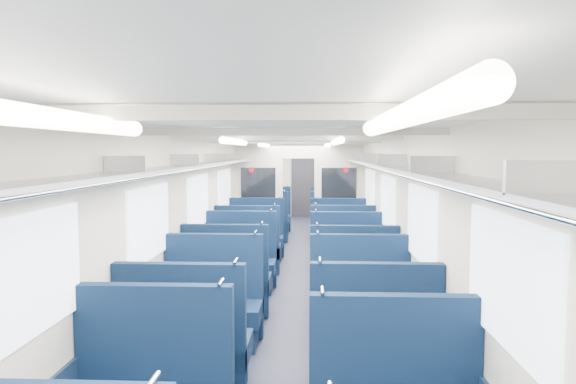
{
  "coord_description": "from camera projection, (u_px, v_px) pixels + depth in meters",
  "views": [
    {
      "loc": [
        0.28,
        -8.1,
        2.16
      ],
      "look_at": [
        -0.24,
        3.45,
        1.24
      ],
      "focal_mm": 32.28,
      "sensor_mm": 36.0,
      "label": 1
    }
  ],
  "objects": [
    {
      "name": "floor",
      "position": [
        293.0,
        286.0,
        8.25
      ],
      "size": [
        2.8,
        18.0,
        0.01
      ],
      "primitive_type": "cube",
      "color": "black",
      "rests_on": "ground"
    },
    {
      "name": "ceiling",
      "position": [
        294.0,
        139.0,
        8.07
      ],
      "size": [
        2.8,
        18.0,
        0.01
      ],
      "primitive_type": "cube",
      "color": "silver",
      "rests_on": "wall_left"
    },
    {
      "name": "wall_left",
      "position": [
        206.0,
        213.0,
        8.22
      ],
      "size": [
        0.02,
        18.0,
        2.35
      ],
      "primitive_type": "cube",
      "color": "beige",
      "rests_on": "floor"
    },
    {
      "name": "dado_left",
      "position": [
        207.0,
        264.0,
        8.29
      ],
      "size": [
        0.03,
        17.9,
        0.7
      ],
      "primitive_type": "cube",
      "color": "#0F1C32",
      "rests_on": "floor"
    },
    {
      "name": "wall_right",
      "position": [
        383.0,
        214.0,
        8.1
      ],
      "size": [
        0.02,
        18.0,
        2.35
      ],
      "primitive_type": "cube",
      "color": "beige",
      "rests_on": "floor"
    },
    {
      "name": "dado_right",
      "position": [
        381.0,
        266.0,
        8.16
      ],
      "size": [
        0.03,
        17.9,
        0.7
      ],
      "primitive_type": "cube",
      "color": "#0F1C32",
      "rests_on": "floor"
    },
    {
      "name": "wall_far",
      "position": [
        303.0,
        181.0,
        17.12
      ],
      "size": [
        2.8,
        0.02,
        2.35
      ],
      "primitive_type": "cube",
      "color": "beige",
      "rests_on": "floor"
    },
    {
      "name": "luggage_rack_left",
      "position": [
        217.0,
        163.0,
        8.15
      ],
      "size": [
        0.36,
        17.4,
        0.18
      ],
      "color": "#B2B5BA",
      "rests_on": "wall_left"
    },
    {
      "name": "luggage_rack_right",
      "position": [
        371.0,
        163.0,
        8.04
      ],
      "size": [
        0.36,
        17.4,
        0.18
      ],
      "color": "#B2B5BA",
      "rests_on": "wall_right"
    },
    {
      "name": "windows",
      "position": [
        293.0,
        201.0,
        7.68
      ],
      "size": [
        2.78,
        15.6,
        0.75
      ],
      "color": "white",
      "rests_on": "wall_left"
    },
    {
      "name": "ceiling_fittings",
      "position": [
        293.0,
        142.0,
        7.81
      ],
      "size": [
        2.7,
        16.06,
        0.11
      ],
      "color": "beige",
      "rests_on": "ceiling"
    },
    {
      "name": "end_door",
      "position": [
        303.0,
        186.0,
        17.08
      ],
      "size": [
        0.75,
        0.06,
        2.0
      ],
      "primitive_type": "cube",
      "color": "black",
      "rests_on": "floor"
    },
    {
      "name": "bulkhead",
      "position": [
        298.0,
        194.0,
        11.28
      ],
      "size": [
        2.8,
        0.1,
        2.35
      ],
      "color": "beige",
      "rests_on": "floor"
    },
    {
      "name": "seat_8",
      "position": [
        185.0,
        352.0,
        4.56
      ],
      "size": [
        1.12,
        0.62,
        1.25
      ],
      "color": "#0C1F3C",
      "rests_on": "floor"
    },
    {
      "name": "seat_9",
      "position": [
        373.0,
        352.0,
        4.57
      ],
      "size": [
        1.12,
        0.62,
        1.25
      ],
      "color": "#0C1F3C",
      "rests_on": "floor"
    },
    {
      "name": "seat_10",
      "position": [
        212.0,
        310.0,
        5.78
      ],
      "size": [
        1.12,
        0.62,
        1.25
      ],
      "color": "#0C1F3C",
      "rests_on": "floor"
    },
    {
      "name": "seat_11",
      "position": [
        360.0,
        311.0,
        5.75
      ],
      "size": [
        1.12,
        0.62,
        1.25
      ],
      "color": "#0C1F3C",
      "rests_on": "floor"
    },
    {
      "name": "seat_12",
      "position": [
        227.0,
        285.0,
        6.85
      ],
      "size": [
        1.12,
        0.62,
        1.25
      ],
      "color": "#0C1F3C",
      "rests_on": "floor"
    },
    {
      "name": "seat_13",
      "position": [
        353.0,
        287.0,
        6.75
      ],
      "size": [
        1.12,
        0.62,
        1.25
      ],
      "color": "#0C1F3C",
      "rests_on": "floor"
    },
    {
      "name": "seat_14",
      "position": [
        240.0,
        265.0,
        8.02
      ],
      "size": [
        1.12,
        0.62,
        1.25
      ],
      "color": "#0C1F3C",
      "rests_on": "floor"
    },
    {
      "name": "seat_15",
      "position": [
        347.0,
        267.0,
        7.91
      ],
      "size": [
        1.12,
        0.62,
        1.25
      ],
      "color": "#0C1F3C",
      "rests_on": "floor"
    },
    {
      "name": "seat_16",
      "position": [
        248.0,
        251.0,
        9.14
      ],
      "size": [
        1.12,
        0.62,
        1.25
      ],
      "color": "#0C1F3C",
      "rests_on": "floor"
    },
    {
      "name": "seat_17",
      "position": [
        342.0,
        251.0,
        9.2
      ],
      "size": [
        1.12,
        0.62,
        1.25
      ],
      "color": "#0C1F3C",
      "rests_on": "floor"
    },
    {
      "name": "seat_18",
      "position": [
        255.0,
        240.0,
        10.3
      ],
      "size": [
        1.12,
        0.62,
        1.25
      ],
      "color": "#0C1F3C",
      "rests_on": "floor"
    },
    {
      "name": "seat_19",
      "position": [
        339.0,
        241.0,
        10.2
      ],
      "size": [
        1.12,
        0.62,
        1.25
      ],
      "color": "#0C1F3C",
      "rests_on": "floor"
    },
    {
      "name": "seat_20",
      "position": [
        265.0,
        225.0,
        12.34
      ],
      "size": [
        1.12,
        0.62,
        1.25
      ],
      "color": "#0C1F3C",
      "rests_on": "floor"
    },
    {
      "name": "seat_21",
      "position": [
        335.0,
        226.0,
        12.17
      ],
      "size": [
        1.12,
        0.62,
        1.25
      ],
      "color": "#0C1F3C",
      "rests_on": "floor"
    },
    {
      "name": "seat_22",
      "position": [
        269.0,
        218.0,
        13.63
      ],
      "size": [
        1.12,
        0.62,
        1.25
      ],
      "color": "#0C1F3C",
      "rests_on": "floor"
    },
    {
      "name": "seat_23",
      "position": [
        333.0,
        220.0,
        13.36
      ],
      "size": [
        1.12,
        0.62,
        1.25
      ],
      "color": "#0C1F3C",
      "rests_on": "floor"
    }
  ]
}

